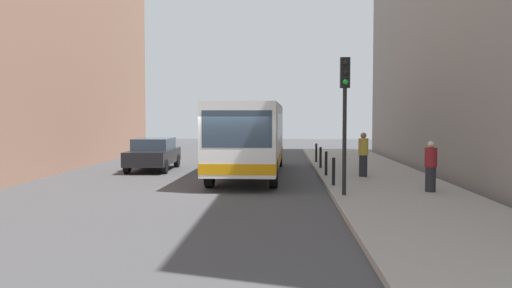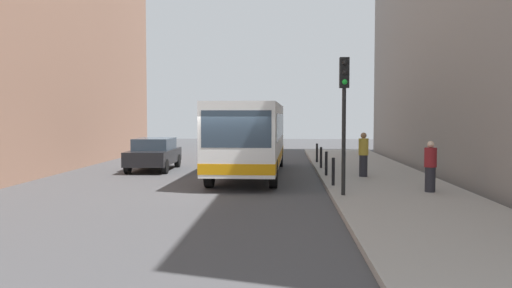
{
  "view_description": "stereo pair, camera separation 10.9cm",
  "coord_description": "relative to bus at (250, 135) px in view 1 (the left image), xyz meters",
  "views": [
    {
      "loc": [
        1.67,
        -17.77,
        2.54
      ],
      "look_at": [
        0.69,
        2.79,
        1.44
      ],
      "focal_mm": 37.66,
      "sensor_mm": 36.0,
      "label": 1
    },
    {
      "loc": [
        1.78,
        -17.77,
        2.54
      ],
      "look_at": [
        0.69,
        2.79,
        1.44
      ],
      "focal_mm": 37.66,
      "sensor_mm": 36.0,
      "label": 2
    }
  ],
  "objects": [
    {
      "name": "car_beside_bus",
      "position": [
        -4.6,
        1.82,
        -0.94
      ],
      "size": [
        1.93,
        4.43,
        1.48
      ],
      "rotation": [
        0.0,
        0.0,
        3.16
      ],
      "color": "black",
      "rests_on": "ground"
    },
    {
      "name": "sidewalk",
      "position": [
        5.04,
        -4.9,
        -1.65
      ],
      "size": [
        4.4,
        40.0,
        0.15
      ],
      "primitive_type": "cube",
      "color": "#9E9991",
      "rests_on": "ground"
    },
    {
      "name": "bollard_mid",
      "position": [
        3.09,
        -1.3,
        -1.1
      ],
      "size": [
        0.11,
        0.11,
        0.95
      ],
      "primitive_type": "cylinder",
      "color": "black",
      "rests_on": "sidewalk"
    },
    {
      "name": "bollard_farthest",
      "position": [
        3.09,
        4.81,
        -1.1
      ],
      "size": [
        0.11,
        0.11,
        0.95
      ],
      "primitive_type": "cylinder",
      "color": "black",
      "rests_on": "sidewalk"
    },
    {
      "name": "pedestrian_mid_sidewalk",
      "position": [
        4.5,
        -1.63,
        -0.72
      ],
      "size": [
        0.38,
        0.38,
        1.72
      ],
      "rotation": [
        0.0,
        0.0,
        5.71
      ],
      "color": "#26262D",
      "rests_on": "sidewalk"
    },
    {
      "name": "bollard_far",
      "position": [
        3.09,
        1.75,
        -1.1
      ],
      "size": [
        0.11,
        0.11,
        0.95
      ],
      "primitive_type": "cylinder",
      "color": "black",
      "rests_on": "sidewalk"
    },
    {
      "name": "bollard_near",
      "position": [
        3.09,
        -4.35,
        -1.1
      ],
      "size": [
        0.11,
        0.11,
        0.95
      ],
      "primitive_type": "cylinder",
      "color": "black",
      "rests_on": "sidewalk"
    },
    {
      "name": "ground_plane",
      "position": [
        -0.36,
        -4.9,
        -1.73
      ],
      "size": [
        80.0,
        80.0,
        0.0
      ],
      "primitive_type": "plane",
      "color": "#424244"
    },
    {
      "name": "traffic_light",
      "position": [
        3.19,
        -6.59,
        1.28
      ],
      "size": [
        0.28,
        0.33,
        4.1
      ],
      "color": "black",
      "rests_on": "sidewalk"
    },
    {
      "name": "pedestrian_near_signal",
      "position": [
        5.97,
        -5.77,
        -0.78
      ],
      "size": [
        0.38,
        0.38,
        1.59
      ],
      "rotation": [
        0.0,
        0.0,
        4.24
      ],
      "color": "#26262D",
      "rests_on": "sidewalk"
    },
    {
      "name": "bus",
      "position": [
        0.0,
        0.0,
        0.0
      ],
      "size": [
        2.75,
        11.07,
        3.0
      ],
      "rotation": [
        0.0,
        0.0,
        3.12
      ],
      "color": "white",
      "rests_on": "ground"
    }
  ]
}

